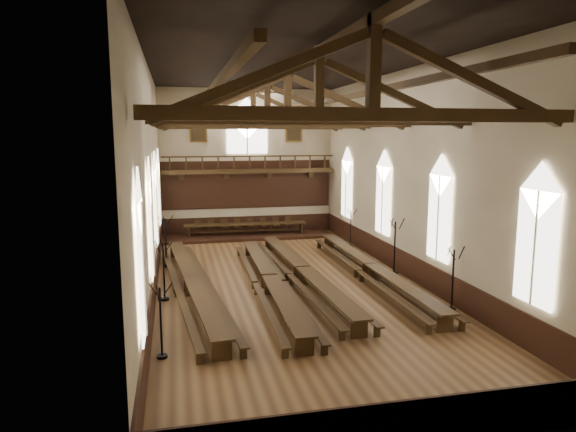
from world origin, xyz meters
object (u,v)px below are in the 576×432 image
Objects in this scene: candelabrum_left_far at (166,251)px; high_table at (246,225)px; candelabrum_left_mid at (164,282)px; refectory_row_a at (191,281)px; refectory_row_b at (270,279)px; dais at (246,236)px; candelabrum_left_near at (161,336)px; refectory_row_c at (302,271)px; candelabrum_right_far at (351,235)px; candelabrum_right_mid at (394,257)px; candelabrum_right_near at (452,291)px; refectory_row_d at (372,267)px.

high_table is at bearing 53.00° from candelabrum_left_far.
refectory_row_a is at bearing 30.65° from candelabrum_left_mid.
dais is at bearing 87.09° from refectory_row_b.
candelabrum_left_near is (-1.14, -6.46, 0.14)m from refectory_row_a.
refectory_row_c is 5.64× the size of candelabrum_left_mid.
refectory_row_b is 12.25m from high_table.
refectory_row_c is 8.35m from candelabrum_right_far.
candelabrum_left_far reaches higher than candelabrum_left_near.
candelabrum_left_near is at bearing -105.78° from high_table.
candelabrum_right_mid is (5.93, -10.85, 0.01)m from high_table.
high_table is at bearing 0.00° from dais.
refectory_row_b is 6.10× the size of candelabrum_right_far.
refectory_row_a is 1.82× the size of high_table.
candelabrum_right_near is (9.96, -4.47, 0.21)m from refectory_row_a.
refectory_row_c reaches higher than refectory_row_b.
refectory_row_b is 10.23m from candelabrum_right_far.
candelabrum_right_mid is (1.39, 0.51, 0.29)m from refectory_row_d.
refectory_row_c is 5.19× the size of candelabrum_right_mid.
refectory_row_b is at bearing -92.91° from high_table.
candelabrum_right_mid reaches higher than candelabrum_right_near.
candelabrum_left_mid is 0.92× the size of candelabrum_right_mid.
candelabrum_right_mid is (0.00, 5.47, 0.07)m from candelabrum_right_near.
refectory_row_a is 12.52m from high_table.
candelabrum_right_mid reaches higher than candelabrum_left_mid.
candelabrum_left_far is at bearing 160.27° from candelabrum_right_mid.
high_table is at bearing 111.77° from refectory_row_d.
refectory_row_b is 1.77× the size of high_table.
refectory_row_a is 12.53m from dais.
high_table reaches higher than dais.
candelabrum_right_near is at bearing -40.42° from candelabrum_left_far.
refectory_row_b is 5.58× the size of candelabrum_right_near.
candelabrum_right_near reaches higher than refectory_row_d.
refectory_row_c is (1.75, 1.02, 0.01)m from refectory_row_b.
refectory_row_c is at bearing -84.25° from high_table.
refectory_row_d is at bearing -2.52° from refectory_row_c.
candelabrum_left_far is (-1.14, 4.98, 0.25)m from refectory_row_a.
candelabrum_right_mid is at bearing 11.93° from refectory_row_b.
candelabrum_right_near reaches higher than refectory_row_a.
high_table is at bearing 71.20° from refectory_row_a.
refectory_row_a is 1.34m from candelabrum_left_mid.
refectory_row_c is 4.82m from candelabrum_right_mid.
candelabrum_right_mid reaches higher than candelabrum_right_far.
candelabrum_right_far is at bearing 78.75° from refectory_row_d.
refectory_row_a reaches higher than refectory_row_d.
refectory_row_d reaches higher than dais.
dais is 17.38m from candelabrum_right_near.
dais is 4.36× the size of candelabrum_right_near.
candelabrum_left_mid reaches higher than candelabrum_right_far.
refectory_row_a reaches higher than refectory_row_c.
refectory_row_d is 1.51m from candelabrum_right_mid.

